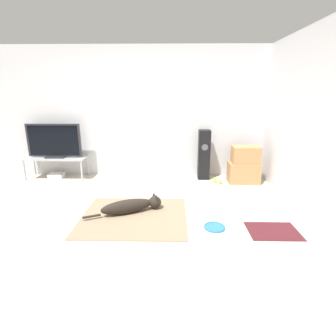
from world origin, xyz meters
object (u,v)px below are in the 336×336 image
object	(u,v)px
floor_speaker	(204,155)
tv_stand	(56,160)
dog	(133,206)
tv	(54,141)
game_console	(57,175)
frisbee	(215,227)
tennis_ball_by_boxes	(215,179)
cardboard_box_upper	(246,155)
tennis_ball_loose_on_carpet	(215,181)
cardboard_box_lower	(243,173)
tennis_ball_near_speaker	(220,182)

from	to	relation	value
floor_speaker	tv_stand	world-z (taller)	floor_speaker
dog	floor_speaker	xyz separation A→B (m)	(1.19, 1.61, 0.38)
tv	game_console	xyz separation A→B (m)	(-0.03, 0.02, -0.71)
frisbee	tv_stand	xyz separation A→B (m)	(-2.89, 2.01, 0.37)
dog	tennis_ball_by_boxes	distance (m)	2.01
cardboard_box_upper	tennis_ball_loose_on_carpet	size ratio (longest dim) A/B	7.74
dog	cardboard_box_lower	world-z (taller)	cardboard_box_lower
floor_speaker	tv	world-z (taller)	tv
frisbee	tennis_ball_near_speaker	size ratio (longest dim) A/B	4.15
cardboard_box_lower	tennis_ball_loose_on_carpet	bearing A→B (deg)	-173.14
floor_speaker	tennis_ball_by_boxes	xyz separation A→B (m)	(0.21, -0.17, -0.46)
floor_speaker	game_console	bearing A→B (deg)	-179.90
frisbee	tv	size ratio (longest dim) A/B	0.26
tennis_ball_near_speaker	game_console	distance (m)	3.30
tennis_ball_loose_on_carpet	cardboard_box_lower	bearing A→B (deg)	6.86
floor_speaker	tennis_ball_near_speaker	bearing A→B (deg)	-47.86
cardboard_box_lower	tv	world-z (taller)	tv
frisbee	tennis_ball_loose_on_carpet	size ratio (longest dim) A/B	4.15
cardboard_box_lower	tennis_ball_near_speaker	world-z (taller)	cardboard_box_lower
tv	floor_speaker	bearing A→B (deg)	0.44
tennis_ball_near_speaker	tennis_ball_by_boxes	bearing A→B (deg)	118.99
cardboard_box_lower	game_console	world-z (taller)	cardboard_box_lower
cardboard_box_lower	tennis_ball_loose_on_carpet	distance (m)	0.57
cardboard_box_lower	tv	bearing A→B (deg)	176.91
dog	tennis_ball_by_boxes	xyz separation A→B (m)	(1.40, 1.44, -0.08)
tv	tennis_ball_near_speaker	size ratio (longest dim) A/B	16.09
cardboard_box_upper	game_console	world-z (taller)	cardboard_box_upper
floor_speaker	cardboard_box_lower	bearing A→B (deg)	-16.64
tennis_ball_near_speaker	game_console	size ratio (longest dim) A/B	0.23
cardboard_box_upper	tv	xyz separation A→B (m)	(-3.72, 0.19, 0.21)
tv	tennis_ball_near_speaker	xyz separation A→B (m)	(3.25, -0.30, -0.72)
cardboard_box_lower	cardboard_box_upper	xyz separation A→B (m)	(0.02, 0.01, 0.35)
cardboard_box_upper	floor_speaker	bearing A→B (deg)	164.19
tennis_ball_by_boxes	tennis_ball_near_speaker	world-z (taller)	same
frisbee	tennis_ball_near_speaker	xyz separation A→B (m)	(0.37, 1.71, 0.02)
tv_stand	frisbee	bearing A→B (deg)	-34.84
dog	game_console	distance (m)	2.42
cardboard_box_upper	game_console	distance (m)	3.80
cardboard_box_upper	tennis_ball_near_speaker	bearing A→B (deg)	-166.93
floor_speaker	tennis_ball_loose_on_carpet	world-z (taller)	floor_speaker
dog	tennis_ball_loose_on_carpet	size ratio (longest dim) A/B	15.88
tv_stand	tennis_ball_near_speaker	distance (m)	3.29
dog	tv	bearing A→B (deg)	138.11
cardboard_box_upper	game_console	size ratio (longest dim) A/B	1.78
frisbee	cardboard_box_upper	bearing A→B (deg)	65.34
cardboard_box_lower	tv_stand	xyz separation A→B (m)	(-3.71, 0.20, 0.19)
tv_stand	tennis_ball_near_speaker	xyz separation A→B (m)	(3.25, -0.30, -0.35)
cardboard_box_lower	tv_stand	bearing A→B (deg)	176.95
dog	cardboard_box_upper	distance (m)	2.44
dog	game_console	world-z (taller)	dog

